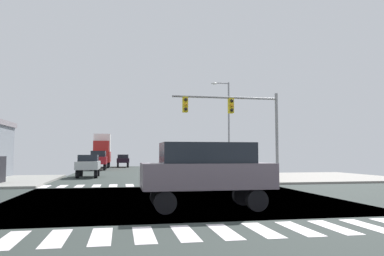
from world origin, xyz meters
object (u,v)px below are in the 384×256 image
object	(u,v)px
suv_nearside_1	(207,169)
box_truck_leading_1	(102,150)
sedan_queued_2	(88,164)
suv_farside_2	(99,159)
sedan_crossing_1	(123,160)
street_lamp	(226,120)
traffic_signal_mast	(236,115)

from	to	relation	value
suv_nearside_1	box_truck_leading_1	bearing A→B (deg)	7.50
sedan_queued_2	box_truck_leading_1	size ratio (longest dim) A/B	0.60
suv_farside_2	sedan_queued_2	world-z (taller)	suv_farside_2
suv_farside_2	box_truck_leading_1	world-z (taller)	box_truck_leading_1
sedan_crossing_1	sedan_queued_2	world-z (taller)	same
street_lamp	sedan_crossing_1	world-z (taller)	street_lamp
sedan_crossing_1	traffic_signal_mast	bearing A→B (deg)	102.36
sedan_queued_2	box_truck_leading_1	bearing A→B (deg)	-90.00
traffic_signal_mast	sedan_queued_2	xyz separation A→B (m)	(-10.26, 8.78, -3.44)
suv_nearside_1	sedan_queued_2	bearing A→B (deg)	15.96
traffic_signal_mast	box_truck_leading_1	bearing A→B (deg)	107.76
traffic_signal_mast	box_truck_leading_1	xyz separation A→B (m)	(-10.26, 32.03, -1.99)
suv_nearside_1	sedan_queued_2	distance (m)	20.67
sedan_queued_2	suv_nearside_1	bearing A→B (deg)	105.96
suv_farside_2	sedan_crossing_1	xyz separation A→B (m)	(3.00, 9.63, -0.28)
traffic_signal_mast	suv_nearside_1	world-z (taller)	traffic_signal_mast
suv_nearside_1	box_truck_leading_1	distance (m)	43.51
traffic_signal_mast	street_lamp	bearing A→B (deg)	77.73
box_truck_leading_1	street_lamp	bearing A→B (deg)	118.99
street_lamp	box_truck_leading_1	bearing A→B (deg)	118.99
sedan_queued_2	box_truck_leading_1	distance (m)	23.30
traffic_signal_mast	suv_farside_2	distance (m)	25.82
sedan_crossing_1	sedan_queued_2	distance (m)	24.53
suv_nearside_1	box_truck_leading_1	world-z (taller)	box_truck_leading_1
suv_farside_2	suv_nearside_1	bearing A→B (deg)	99.33
street_lamp	sedan_queued_2	world-z (taller)	street_lamp
suv_nearside_1	suv_farside_2	bearing A→B (deg)	9.33
suv_farside_2	traffic_signal_mast	bearing A→B (deg)	113.60
traffic_signal_mast	sedan_crossing_1	bearing A→B (deg)	102.36
street_lamp	suv_farside_2	world-z (taller)	street_lamp
suv_nearside_1	street_lamp	bearing A→B (deg)	-17.82
suv_nearside_1	sedan_crossing_1	world-z (taller)	suv_nearside_1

